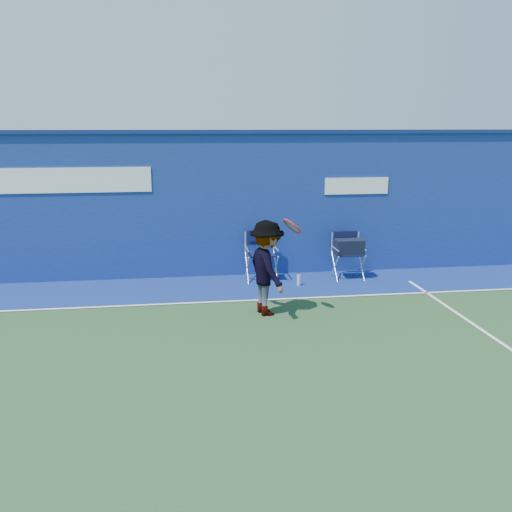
{
  "coord_description": "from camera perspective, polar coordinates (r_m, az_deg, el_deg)",
  "views": [
    {
      "loc": [
        -0.16,
        -6.27,
        3.16
      ],
      "look_at": [
        1.08,
        2.6,
        1.0
      ],
      "focal_mm": 38.0,
      "sensor_mm": 36.0,
      "label": 1
    }
  ],
  "objects": [
    {
      "name": "directors_chair_right",
      "position": [
        11.6,
        9.68,
        -0.38
      ],
      "size": [
        0.58,
        0.52,
        0.97
      ],
      "color": "silver",
      "rests_on": "ground"
    },
    {
      "name": "water_bottle",
      "position": [
        11.01,
        4.52,
        -2.57
      ],
      "size": [
        0.07,
        0.07,
        0.22
      ],
      "primitive_type": "cylinder",
      "color": "silver",
      "rests_on": "ground"
    },
    {
      "name": "court_lines",
      "position": [
        7.56,
        -6.12,
        -11.13
      ],
      "size": [
        24.0,
        12.0,
        0.01
      ],
      "color": "white",
      "rests_on": "out_of_bounds_strip"
    },
    {
      "name": "tennis_player",
      "position": [
        9.18,
        1.16,
        -1.25
      ],
      "size": [
        1.01,
        1.16,
        1.68
      ],
      "color": "#EA4738",
      "rests_on": "ground"
    },
    {
      "name": "ground",
      "position": [
        7.03,
        -5.95,
        -13.25
      ],
      "size": [
        80.0,
        80.0,
        0.0
      ],
      "primitive_type": "plane",
      "color": "#264525",
      "rests_on": "ground"
    },
    {
      "name": "stadium_wall",
      "position": [
        11.59,
        -7.11,
        5.46
      ],
      "size": [
        24.0,
        0.5,
        3.08
      ],
      "color": "navy",
      "rests_on": "ground"
    },
    {
      "name": "out_of_bounds_strip",
      "position": [
        10.84,
        -6.75,
        -3.46
      ],
      "size": [
        24.0,
        1.8,
        0.01
      ],
      "primitive_type": "cube",
      "color": "navy",
      "rests_on": "ground"
    },
    {
      "name": "directors_chair_left",
      "position": [
        11.33,
        0.56,
        -0.86
      ],
      "size": [
        0.61,
        0.56,
        1.03
      ],
      "color": "silver",
      "rests_on": "ground"
    }
  ]
}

